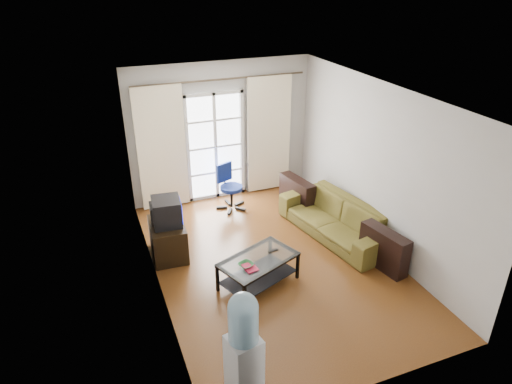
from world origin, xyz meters
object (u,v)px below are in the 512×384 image
coffee_table (258,268)px  tv_stand (168,239)px  crt_tv (165,212)px  sofa (336,218)px  water_cooler (244,353)px  task_chair (231,196)px

coffee_table → tv_stand: size_ratio=1.62×
coffee_table → crt_tv: (-1.06, 1.25, 0.50)m
sofa → coffee_table: (-1.76, -0.81, -0.03)m
water_cooler → tv_stand: bearing=81.5°
tv_stand → crt_tv: size_ratio=1.54×
coffee_table → task_chair: task_chair is taller
tv_stand → sofa: bearing=-5.8°
water_cooler → coffee_table: bearing=53.1°
coffee_table → water_cooler: (-0.91, -1.91, 0.50)m
sofa → task_chair: size_ratio=2.63×
sofa → crt_tv: bearing=-109.8°
sofa → water_cooler: bearing=-55.6°
sofa → task_chair: (-1.38, 1.61, -0.06)m
sofa → tv_stand: size_ratio=2.94×
task_chair → water_cooler: bearing=-129.6°
coffee_table → task_chair: 2.45m
task_chair → sofa: bearing=-72.3°
coffee_table → tv_stand: (-1.07, 1.25, -0.00)m
crt_tv → task_chair: bearing=44.8°
coffee_table → tv_stand: tv_stand is taller
tv_stand → crt_tv: bearing=-64.2°
task_chair → water_cooler: 4.54m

